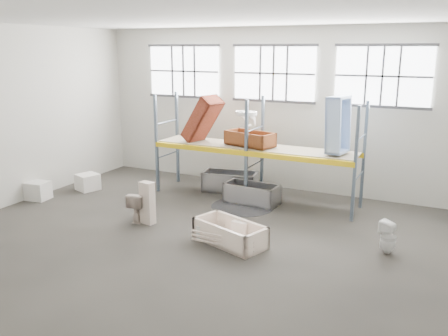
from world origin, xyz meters
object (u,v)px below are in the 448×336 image
Objects in this scene: carton_near at (38,190)px; toilet_white at (388,237)px; bucket at (202,232)px; steel_tub_right at (252,194)px; steel_tub_left at (230,182)px; bathtub_beige at (230,233)px; cistern_tall at (147,203)px; blue_tub_upright at (338,125)px; rust_tub_flat at (250,139)px; toilet_beige at (140,206)px.

toilet_white is at bearing 3.54° from carton_near.
toilet_white reaches higher than bucket.
steel_tub_right reaches higher than carton_near.
carton_near is (-5.80, 0.46, 0.09)m from bucket.
steel_tub_left is at bearing -96.96° from toilet_white.
bathtub_beige is 4.08m from steel_tub_left.
cistern_tall is at bearing -61.37° from toilet_white.
blue_tub_upright is 8.84m from carton_near.
rust_tub_flat is at bearing -179.76° from blue_tub_upright.
rust_tub_flat is 4.17× the size of bucket.
bathtub_beige is 1.03× the size of steel_tub_left.
rust_tub_flat is at bearing 71.73° from cistern_tall.
blue_tub_upright reaches higher than steel_tub_left.
bucket is (1.06, -3.73, -0.13)m from steel_tub_left.
rust_tub_flat is at bearing 26.71° from carton_near.
blue_tub_upright is (3.36, -0.44, 2.09)m from steel_tub_left.
bathtub_beige is at bearing -74.22° from rust_tub_flat.
steel_tub_left is at bearing 172.49° from blue_tub_upright.
blue_tub_upright is at bearing 55.04° from bucket.
toilet_white is (3.32, 1.03, 0.12)m from bathtub_beige.
toilet_white is at bearing 16.47° from cistern_tall.
bathtub_beige is 2.77m from toilet_beige.
steel_tub_left is 1.80m from rust_tub_flat.
rust_tub_flat is 2.31× the size of carton_near.
cistern_tall is 1.79m from bucket.
rust_tub_flat reaches higher than bucket.
steel_tub_right is 1.03× the size of blue_tub_upright.
rust_tub_flat is (-0.91, 3.23, 1.57)m from bathtub_beige.
toilet_beige is 5.60m from blue_tub_upright.
bucket is at bearing -0.19° from cistern_tall.
bathtub_beige is 4.97× the size of bucket.
toilet_beige is 0.50× the size of steel_tub_right.
carton_near is (-6.50, 0.42, 0.01)m from bathtub_beige.
rust_tub_flat is (-4.23, 2.20, 1.45)m from toilet_white.
steel_tub_left is at bearing 87.55° from cistern_tall.
toilet_beige is at bearing -62.83° from toilet_white.
toilet_white is at bearing -52.14° from blue_tub_upright.
toilet_beige is 1.03× the size of toilet_white.
steel_tub_left is 1.07× the size of steel_tub_right.
rust_tub_flat is (-0.22, 0.34, 1.54)m from steel_tub_right.
bathtub_beige is at bearing -3.68° from carton_near.
rust_tub_flat reaches higher than cistern_tall.
toilet_white is 5.73m from steel_tub_left.
carton_near is at bearing -9.44° from toilet_beige.
blue_tub_upright is (4.03, 3.02, 1.85)m from cistern_tall.
carton_near is (-3.76, 0.08, -0.12)m from toilet_beige.
toilet_white is at bearing -24.97° from steel_tub_right.
cistern_tall is (-2.43, 0.22, 0.30)m from bathtub_beige.
bucket is (-2.30, -3.28, -2.22)m from blue_tub_upright.
steel_tub_right is at bearing -136.89° from toilet_beige.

